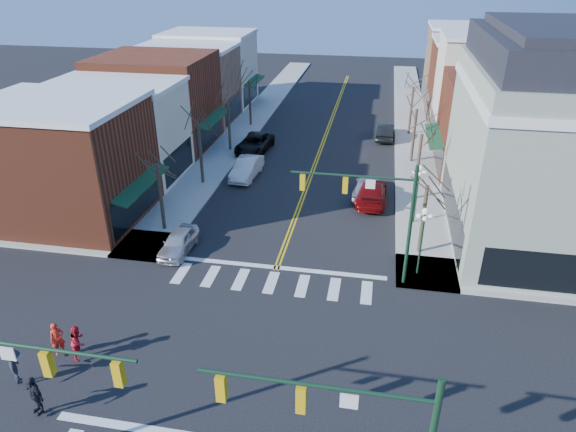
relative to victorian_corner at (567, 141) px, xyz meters
The scene contains 35 objects.
ground 22.95m from the victorian_corner, 138.69° to the right, with size 160.00×160.00×0.00m, color black.
sidewalk_left 26.67m from the victorian_corner, 167.71° to the left, with size 3.50×70.00×0.15m, color #9E9B93.
sidewalk_right 11.56m from the victorian_corner, 144.64° to the left, with size 3.50×70.00×0.15m, color #9E9B93.
bldg_left_brick_a 32.23m from the victorian_corner, behind, with size 10.00×8.50×8.00m, color maroon.
bldg_left_stucco_a 32.52m from the victorian_corner, behind, with size 10.00×7.00×7.50m, color beige.
bldg_left_brick_b 34.62m from the victorian_corner, 157.89° to the left, with size 10.00×9.00×8.50m, color maroon.
bldg_left_tan 38.51m from the victorian_corner, 146.41° to the left, with size 10.00×7.50×7.80m, color #A17A59.
bldg_left_stucco_b 43.26m from the victorian_corner, 137.82° to the left, with size 10.00×8.00×8.20m, color beige.
bldg_right_brick_a 11.60m from the victorian_corner, 95.08° to the left, with size 10.00×8.50×8.00m, color maroon.
bldg_right_stucco 19.10m from the victorian_corner, 93.01° to the left, with size 10.00×7.00×10.00m, color beige.
bldg_right_brick_b 26.63m from the victorian_corner, 92.16° to the left, with size 10.00×8.00×8.50m, color maroon.
bldg_right_tan 34.58m from the victorian_corner, 91.66° to the left, with size 10.00×8.00×9.00m, color #A17A59.
victorian_corner is the anchor object (origin of this frame).
traffic_mast_near_left 31.14m from the victorian_corner, 135.19° to the right, with size 6.60×0.28×7.20m.
traffic_mast_far_right 13.20m from the victorian_corner, 147.05° to the right, with size 6.60×0.28×7.20m.
lamppost_corner 10.89m from the victorian_corner, 144.14° to the right, with size 0.36×0.36×4.33m.
lamppost_midblock 9.10m from the victorian_corner, behind, with size 0.36×0.36×4.33m.
tree_left_a 25.51m from the victorian_corner, behind, with size 0.24×0.24×4.76m, color #382B21.
tree_left_b 25.64m from the victorian_corner, 169.76° to the left, with size 0.24×0.24×5.04m, color #382B21.
tree_left_c 28.20m from the victorian_corner, 153.34° to the left, with size 0.24×0.24×4.55m, color #382B21.
tree_left_d 32.53m from the victorian_corner, 140.54° to the left, with size 0.24×0.24×4.90m, color #382B21.
tree_right_a 9.84m from the victorian_corner, 156.63° to the right, with size 0.24×0.24×4.62m, color #382B21.
tree_right_b 10.12m from the victorian_corner, 150.95° to the left, with size 0.24×0.24×5.18m, color #382B21.
tree_right_c 15.49m from the victorian_corner, 122.94° to the left, with size 0.24×0.24×4.83m, color #382B21.
tree_right_d 22.43m from the victorian_corner, 111.56° to the left, with size 0.24×0.24×4.97m, color #382B21.
car_left_near 24.41m from the victorian_corner, 165.39° to the right, with size 1.61×4.00×1.36m, color silver.
car_left_mid 23.44m from the victorian_corner, 163.28° to the left, with size 1.68×4.82×1.59m, color silver.
car_left_far 26.57m from the victorian_corner, 150.58° to the left, with size 2.63×5.70×1.58m, color black.
car_right_near 13.25m from the victorian_corner, 162.47° to the left, with size 2.21×5.43×1.58m, color maroon.
car_right_mid 13.85m from the victorian_corner, 158.82° to the left, with size 1.89×4.70×1.60m, color #B0B1B5.
car_right_far 22.28m from the victorian_corner, 119.30° to the left, with size 1.64×4.70×1.55m, color black.
pedestrian_red_a 30.06m from the victorian_corner, 147.41° to the right, with size 0.62×0.41×1.70m, color red.
pedestrian_red_b 29.20m from the victorian_corner, 146.27° to the right, with size 0.84×0.65×1.73m, color red.
pedestrian_dark_a 31.06m from the victorian_corner, 141.17° to the right, with size 1.07×0.45×1.83m, color black.
pedestrian_dark_b 31.73m from the victorian_corner, 145.17° to the right, with size 1.10×0.63×1.71m, color #202229.
Camera 1 is at (5.30, -17.51, 16.71)m, focal length 32.00 mm.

